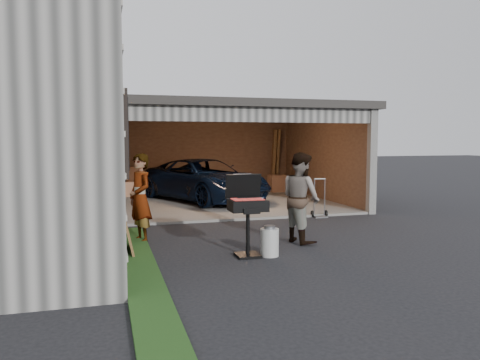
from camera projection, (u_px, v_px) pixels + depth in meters
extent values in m
plane|color=black|center=(279.00, 257.00, 7.68)|extent=(80.00, 80.00, 0.00)
cube|color=#193814|center=(146.00, 286.00, 6.09)|extent=(0.50, 8.00, 0.06)
cube|color=#605E59|center=(225.00, 203.00, 14.10)|extent=(6.50, 6.00, 0.06)
cube|color=#472C21|center=(205.00, 156.00, 16.78)|extent=(6.50, 0.15, 2.70)
cube|color=#472C21|center=(322.00, 158.00, 14.87)|extent=(0.15, 6.00, 2.70)
cube|color=#472C21|center=(116.00, 160.00, 13.10)|extent=(0.15, 6.00, 2.70)
cube|color=#2D2B28|center=(225.00, 110.00, 13.86)|extent=(6.80, 6.30, 0.20)
cube|color=#474744|center=(256.00, 115.00, 11.09)|extent=(6.50, 0.16, 0.36)
cube|color=silver|center=(241.00, 113.00, 12.25)|extent=(6.00, 2.40, 0.06)
cube|color=#474744|center=(372.00, 162.00, 12.04)|extent=(0.20, 0.18, 2.70)
cube|color=brown|center=(134.00, 188.00, 15.47)|extent=(0.60, 0.50, 0.50)
cube|color=brown|center=(134.00, 174.00, 15.43)|extent=(0.50, 0.45, 0.45)
cube|color=brown|center=(277.00, 183.00, 16.76)|extent=(0.55, 0.50, 0.60)
cube|color=#52301C|center=(276.00, 159.00, 17.31)|extent=(0.24, 0.43, 2.20)
imported|color=black|center=(204.00, 182.00, 14.28)|extent=(3.81, 5.05, 1.28)
imported|color=#C7DAFA|center=(140.00, 198.00, 8.73)|extent=(0.60, 0.71, 1.67)
imported|color=#4B2C1D|center=(301.00, 198.00, 8.77)|extent=(0.81, 0.95, 1.69)
cube|color=black|center=(248.00, 255.00, 7.73)|extent=(0.39, 0.39, 0.05)
cylinder|color=black|center=(248.00, 232.00, 7.70)|extent=(0.06, 0.06, 0.77)
cube|color=black|center=(248.00, 205.00, 7.66)|extent=(0.61, 0.42, 0.18)
cube|color=#59595B|center=(248.00, 201.00, 7.65)|extent=(0.55, 0.37, 0.01)
cube|color=black|center=(243.00, 186.00, 7.89)|extent=(0.61, 0.11, 0.42)
cylinder|color=beige|center=(270.00, 242.00, 7.76)|extent=(0.37, 0.37, 0.46)
cube|color=#52301C|center=(126.00, 227.00, 7.83)|extent=(0.24, 0.86, 0.95)
cube|color=slate|center=(321.00, 217.00, 11.59)|extent=(0.34, 0.23, 0.04)
cylinder|color=black|center=(312.00, 214.00, 11.66)|extent=(0.05, 0.17, 0.16)
cylinder|color=black|center=(326.00, 213.00, 11.73)|extent=(0.05, 0.17, 0.16)
cylinder|color=slate|center=(314.00, 197.00, 11.64)|extent=(0.03, 0.03, 0.95)
cylinder|color=slate|center=(325.00, 197.00, 11.68)|extent=(0.03, 0.03, 0.95)
cylinder|color=slate|center=(320.00, 179.00, 11.62)|extent=(0.27, 0.06, 0.03)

